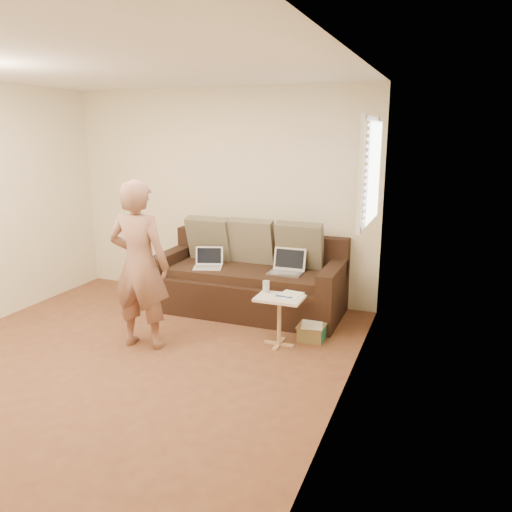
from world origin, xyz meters
name	(u,v)px	position (x,y,z in m)	size (l,w,h in m)	color
floor	(120,365)	(0.00, 0.00, 0.00)	(4.50, 4.50, 0.00)	brown
ceiling	(99,64)	(0.00, 0.00, 2.60)	(4.50, 4.50, 0.00)	white
wall_back	(221,195)	(0.00, 2.25, 1.30)	(4.00, 4.00, 0.00)	beige
wall_right	(342,244)	(2.00, 0.00, 1.30)	(4.50, 4.50, 0.00)	beige
window_blinds	(370,172)	(1.95, 1.50, 1.70)	(0.12, 0.88, 1.08)	white
sofa	(248,276)	(0.56, 1.77, 0.42)	(2.20, 0.95, 0.85)	black
pillow_left	(210,239)	(-0.04, 1.98, 0.79)	(0.55, 0.14, 0.55)	brown
pillow_mid	(252,242)	(0.51, 2.02, 0.79)	(0.55, 0.14, 0.55)	brown
pillow_right	(299,246)	(1.11, 2.01, 0.79)	(0.55, 0.14, 0.55)	brown
laptop_silver	(285,274)	(1.03, 1.73, 0.52)	(0.38, 0.27, 0.25)	#B7BABC
laptop_white	(208,268)	(0.11, 1.62, 0.52)	(0.32, 0.24, 0.24)	white
person	(139,265)	(-0.05, 0.47, 0.83)	(0.61, 0.41, 1.66)	brown
side_table	(279,321)	(1.22, 0.96, 0.25)	(0.46, 0.32, 0.50)	silver
drinking_glass	(266,287)	(1.04, 1.05, 0.56)	(0.07, 0.07, 0.12)	silver
scissors	(284,297)	(1.26, 0.96, 0.51)	(0.18, 0.10, 0.02)	silver
paper_on_table	(289,295)	(1.29, 1.04, 0.51)	(0.21, 0.30, 0.00)	white
striped_box	(312,332)	(1.49, 1.20, 0.09)	(0.27, 0.27, 0.17)	#CF5B1F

